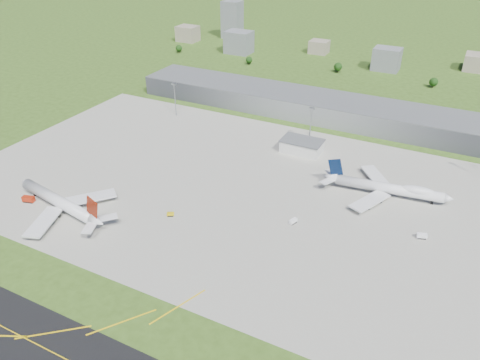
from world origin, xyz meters
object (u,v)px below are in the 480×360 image
at_px(airliner_red_twin, 61,203).
at_px(airliner_blue_quad, 389,188).
at_px(crash_tender, 29,199).
at_px(van_white_near, 293,221).
at_px(tug_yellow, 170,214).
at_px(van_white_far, 422,236).

xyz_separation_m(airliner_red_twin, airliner_blue_quad, (151.49, 94.72, -0.15)).
bearing_deg(crash_tender, airliner_blue_quad, 13.29).
xyz_separation_m(airliner_blue_quad, crash_tender, (-175.01, -96.41, -3.41)).
xyz_separation_m(airliner_blue_quad, van_white_near, (-37.65, -48.94, -3.89)).
bearing_deg(airliner_red_twin, van_white_near, -147.96).
relative_size(airliner_blue_quad, van_white_near, 13.76).
xyz_separation_m(tug_yellow, van_white_near, (60.00, 23.11, 0.27)).
relative_size(van_white_near, van_white_far, 0.94).
distance_m(crash_tender, van_white_far, 208.43).
height_order(crash_tender, van_white_far, crash_tender).
xyz_separation_m(airliner_red_twin, van_white_near, (113.84, 45.78, -4.05)).
relative_size(crash_tender, van_white_far, 1.31).
bearing_deg(tug_yellow, van_white_far, -11.24).
distance_m(airliner_red_twin, crash_tender, 23.85).
relative_size(airliner_blue_quad, tug_yellow, 16.44).
distance_m(airliner_red_twin, tug_yellow, 58.57).
relative_size(crash_tender, tug_yellow, 1.66).
height_order(tug_yellow, van_white_far, van_white_far).
height_order(tug_yellow, van_white_near, van_white_near).
relative_size(tug_yellow, van_white_far, 0.79).
height_order(airliner_blue_quad, van_white_near, airliner_blue_quad).
bearing_deg(van_white_far, airliner_blue_quad, 107.24).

